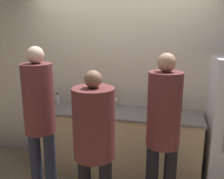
{
  "coord_description": "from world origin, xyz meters",
  "views": [
    {
      "loc": [
        0.69,
        -2.83,
        2.01
      ],
      "look_at": [
        0.0,
        0.14,
        1.26
      ],
      "focal_mm": 40.0,
      "sensor_mm": 36.0,
      "label": 1
    }
  ],
  "objects_px": {
    "person_left": "(40,114)",
    "utensil_crock": "(113,102)",
    "person_right": "(163,126)",
    "bottle_clear": "(58,99)",
    "person_center": "(94,135)",
    "bottle_green": "(177,105)",
    "cup_blue": "(158,113)",
    "potted_plant": "(154,100)",
    "fruit_bowl": "(96,109)"
  },
  "relations": [
    {
      "from": "fruit_bowl",
      "to": "bottle_green",
      "type": "relative_size",
      "value": 1.21
    },
    {
      "from": "person_center",
      "to": "bottle_green",
      "type": "bearing_deg",
      "value": 56.6
    },
    {
      "from": "bottle_clear",
      "to": "cup_blue",
      "type": "height_order",
      "value": "bottle_clear"
    },
    {
      "from": "person_left",
      "to": "bottle_green",
      "type": "relative_size",
      "value": 7.72
    },
    {
      "from": "fruit_bowl",
      "to": "cup_blue",
      "type": "height_order",
      "value": "fruit_bowl"
    },
    {
      "from": "fruit_bowl",
      "to": "utensil_crock",
      "type": "bearing_deg",
      "value": 61.76
    },
    {
      "from": "utensil_crock",
      "to": "bottle_green",
      "type": "relative_size",
      "value": 1.26
    },
    {
      "from": "person_left",
      "to": "potted_plant",
      "type": "xyz_separation_m",
      "value": [
        1.19,
        1.04,
        -0.05
      ]
    },
    {
      "from": "person_center",
      "to": "potted_plant",
      "type": "distance_m",
      "value": 1.36
    },
    {
      "from": "fruit_bowl",
      "to": "bottle_green",
      "type": "distance_m",
      "value": 1.11
    },
    {
      "from": "utensil_crock",
      "to": "potted_plant",
      "type": "height_order",
      "value": "utensil_crock"
    },
    {
      "from": "person_right",
      "to": "cup_blue",
      "type": "relative_size",
      "value": 17.46
    },
    {
      "from": "person_right",
      "to": "cup_blue",
      "type": "bearing_deg",
      "value": 97.19
    },
    {
      "from": "person_left",
      "to": "cup_blue",
      "type": "distance_m",
      "value": 1.45
    },
    {
      "from": "bottle_clear",
      "to": "potted_plant",
      "type": "distance_m",
      "value": 1.44
    },
    {
      "from": "person_right",
      "to": "potted_plant",
      "type": "xyz_separation_m",
      "value": [
        -0.15,
        1.02,
        -0.02
      ]
    },
    {
      "from": "person_center",
      "to": "bottle_clear",
      "type": "distance_m",
      "value": 1.53
    },
    {
      "from": "person_right",
      "to": "bottle_clear",
      "type": "height_order",
      "value": "person_right"
    },
    {
      "from": "person_left",
      "to": "person_center",
      "type": "distance_m",
      "value": 0.74
    },
    {
      "from": "person_left",
      "to": "bottle_clear",
      "type": "bearing_deg",
      "value": 104.21
    },
    {
      "from": "bottle_clear",
      "to": "potted_plant",
      "type": "height_order",
      "value": "potted_plant"
    },
    {
      "from": "utensil_crock",
      "to": "bottle_clear",
      "type": "bearing_deg",
      "value": -178.39
    },
    {
      "from": "person_left",
      "to": "fruit_bowl",
      "type": "distance_m",
      "value": 0.82
    },
    {
      "from": "person_right",
      "to": "bottle_clear",
      "type": "bearing_deg",
      "value": 149.06
    },
    {
      "from": "person_right",
      "to": "person_left",
      "type": "bearing_deg",
      "value": -179.37
    },
    {
      "from": "person_center",
      "to": "person_right",
      "type": "bearing_deg",
      "value": 20.98
    },
    {
      "from": "person_right",
      "to": "potted_plant",
      "type": "relative_size",
      "value": 7.34
    },
    {
      "from": "person_center",
      "to": "fruit_bowl",
      "type": "distance_m",
      "value": 0.95
    },
    {
      "from": "person_left",
      "to": "person_right",
      "type": "bearing_deg",
      "value": 0.63
    },
    {
      "from": "bottle_clear",
      "to": "cup_blue",
      "type": "relative_size",
      "value": 1.55
    },
    {
      "from": "person_left",
      "to": "cup_blue",
      "type": "relative_size",
      "value": 17.88
    },
    {
      "from": "person_right",
      "to": "utensil_crock",
      "type": "xyz_separation_m",
      "value": [
        -0.73,
        0.98,
        -0.09
      ]
    },
    {
      "from": "bottle_green",
      "to": "cup_blue",
      "type": "distance_m",
      "value": 0.38
    },
    {
      "from": "person_right",
      "to": "bottle_clear",
      "type": "distance_m",
      "value": 1.86
    },
    {
      "from": "person_left",
      "to": "bottle_clear",
      "type": "height_order",
      "value": "person_left"
    },
    {
      "from": "fruit_bowl",
      "to": "utensil_crock",
      "type": "height_order",
      "value": "utensil_crock"
    },
    {
      "from": "bottle_green",
      "to": "fruit_bowl",
      "type": "bearing_deg",
      "value": -163.57
    },
    {
      "from": "person_left",
      "to": "bottle_green",
      "type": "height_order",
      "value": "person_left"
    },
    {
      "from": "person_right",
      "to": "bottle_green",
      "type": "distance_m",
      "value": 0.99
    },
    {
      "from": "person_left",
      "to": "bottle_green",
      "type": "distance_m",
      "value": 1.8
    },
    {
      "from": "cup_blue",
      "to": "person_left",
      "type": "bearing_deg",
      "value": -150.91
    },
    {
      "from": "person_right",
      "to": "utensil_crock",
      "type": "relative_size",
      "value": 5.99
    },
    {
      "from": "person_center",
      "to": "potted_plant",
      "type": "relative_size",
      "value": 6.73
    },
    {
      "from": "potted_plant",
      "to": "person_right",
      "type": "bearing_deg",
      "value": -81.52
    },
    {
      "from": "fruit_bowl",
      "to": "bottle_clear",
      "type": "relative_size",
      "value": 1.8
    },
    {
      "from": "fruit_bowl",
      "to": "potted_plant",
      "type": "bearing_deg",
      "value": 25.78
    },
    {
      "from": "person_left",
      "to": "utensil_crock",
      "type": "relative_size",
      "value": 6.13
    },
    {
      "from": "utensil_crock",
      "to": "bottle_clear",
      "type": "xyz_separation_m",
      "value": [
        -0.86,
        -0.02,
        -0.0
      ]
    },
    {
      "from": "fruit_bowl",
      "to": "bottle_clear",
      "type": "xyz_separation_m",
      "value": [
        -0.69,
        0.29,
        0.01
      ]
    },
    {
      "from": "person_center",
      "to": "fruit_bowl",
      "type": "bearing_deg",
      "value": 105.86
    }
  ]
}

